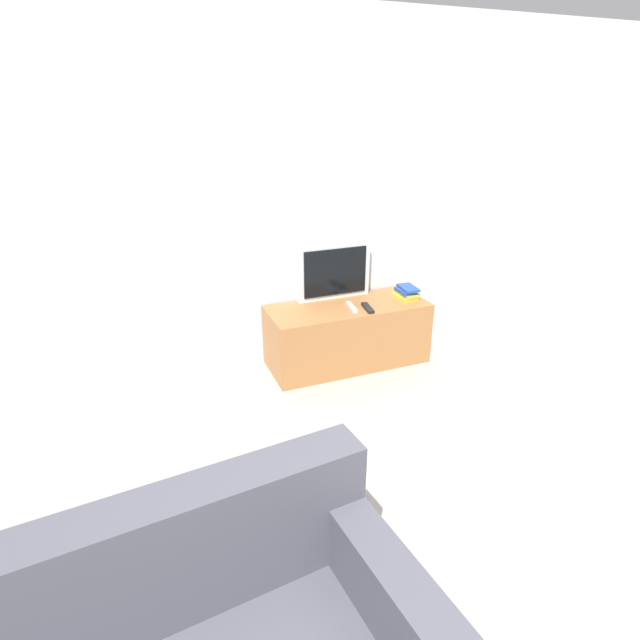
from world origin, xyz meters
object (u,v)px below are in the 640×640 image
at_px(television, 333,271).
at_px(remote_on_stand, 351,307).
at_px(tv_stand, 347,334).
at_px(remote_secondary, 368,308).
at_px(book_stack, 406,293).

relative_size(television, remote_on_stand, 3.05).
relative_size(tv_stand, remote_secondary, 6.50).
bearing_deg(television, remote_secondary, -66.71).
height_order(tv_stand, book_stack, book_stack).
bearing_deg(remote_on_stand, remote_secondary, -30.78).
height_order(tv_stand, television, television).
relative_size(tv_stand, book_stack, 5.90).
xyz_separation_m(television, remote_on_stand, (0.04, -0.27, -0.22)).
xyz_separation_m(tv_stand, remote_secondary, (0.11, -0.13, 0.26)).
bearing_deg(book_stack, remote_secondary, -166.61).
bearing_deg(television, remote_on_stand, -82.24).
bearing_deg(remote_on_stand, tv_stand, 87.35).
relative_size(remote_on_stand, remote_secondary, 1.02).
xyz_separation_m(tv_stand, book_stack, (0.50, -0.04, 0.30)).
height_order(television, remote_on_stand, television).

